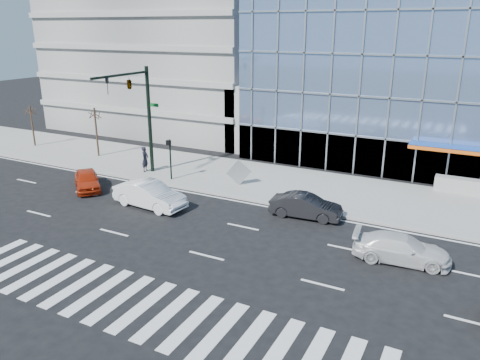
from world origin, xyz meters
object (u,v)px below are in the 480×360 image
object	(u,v)px
street_tree_near	(95,114)
tilted_panel	(239,172)
traffic_signal	(135,96)
ped_signal_post	(170,153)
white_sedan	(150,195)
red_sedan	(87,180)
street_tree_far	(30,111)
dark_sedan	(306,206)
white_suv	(401,249)
pedestrian	(145,159)

from	to	relation	value
street_tree_near	tilted_panel	bearing A→B (deg)	-5.32
traffic_signal	tilted_panel	xyz separation A→B (m)	(7.53, 1.58, -5.10)
ped_signal_post	white_sedan	bearing A→B (deg)	-69.14
ped_signal_post	street_tree_near	xyz separation A→B (m)	(-9.50, 2.56, 1.64)
red_sedan	tilted_panel	distance (m)	10.65
ped_signal_post	red_sedan	size ratio (longest dim) A/B	0.75
street_tree_near	street_tree_far	distance (m)	8.01
traffic_signal	dark_sedan	bearing A→B (deg)	-6.54
white_suv	dark_sedan	world-z (taller)	dark_sedan
white_suv	red_sedan	xyz separation A→B (m)	(-21.33, 0.89, 0.01)
dark_sedan	white_suv	bearing A→B (deg)	-122.36
traffic_signal	pedestrian	distance (m)	5.18
white_suv	dark_sedan	size ratio (longest dim) A/B	1.08
street_tree_far	traffic_signal	bearing A→B (deg)	-11.05
traffic_signal	white_suv	world-z (taller)	traffic_signal
tilted_panel	street_tree_near	bearing A→B (deg)	142.77
traffic_signal	red_sedan	distance (m)	6.87
street_tree_far	tilted_panel	world-z (taller)	street_tree_far
traffic_signal	dark_sedan	world-z (taller)	traffic_signal
traffic_signal	street_tree_far	size ratio (longest dim) A/B	2.07
ped_signal_post	street_tree_far	world-z (taller)	street_tree_far
traffic_signal	pedestrian	size ratio (longest dim) A/B	4.07
dark_sedan	street_tree_far	bearing A→B (deg)	76.20
dark_sedan	pedestrian	world-z (taller)	pedestrian
traffic_signal	white_sedan	distance (m)	8.23
dark_sedan	tilted_panel	size ratio (longest dim) A/B	3.28
dark_sedan	white_sedan	bearing A→B (deg)	102.48
street_tree_near	street_tree_far	bearing A→B (deg)	180.00
street_tree_near	white_suv	bearing A→B (deg)	-15.94
ped_signal_post	tilted_panel	xyz separation A→B (m)	(5.03, 1.20, -1.07)
ped_signal_post	white_suv	size ratio (longest dim) A/B	0.65
traffic_signal	white_sedan	xyz separation A→B (m)	(4.35, -4.49, -5.35)
pedestrian	traffic_signal	bearing A→B (deg)	-172.02
dark_sedan	red_sedan	size ratio (longest dim) A/B	1.07
white_suv	pedestrian	world-z (taller)	pedestrian
street_tree_near	white_sedan	distance (m)	13.88
street_tree_far	white_sedan	distance (m)	20.89
street_tree_near	white_suv	distance (m)	27.92
ped_signal_post	red_sedan	bearing A→B (deg)	-134.82
tilted_panel	white_suv	bearing A→B (deg)	-59.20
street_tree_far	tilted_panel	bearing A→B (deg)	-3.44
red_sedan	pedestrian	bearing A→B (deg)	27.55
pedestrian	tilted_panel	size ratio (longest dim) A/B	1.51
ped_signal_post	dark_sedan	size ratio (longest dim) A/B	0.70
white_sedan	dark_sedan	size ratio (longest dim) A/B	1.15
pedestrian	ped_signal_post	bearing A→B (deg)	-117.29
ped_signal_post	white_sedan	world-z (taller)	ped_signal_post
street_tree_near	ped_signal_post	bearing A→B (deg)	-15.06
pedestrian	street_tree_near	bearing A→B (deg)	62.16
traffic_signal	street_tree_far	xyz separation A→B (m)	(-15.00, 2.93, -2.72)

